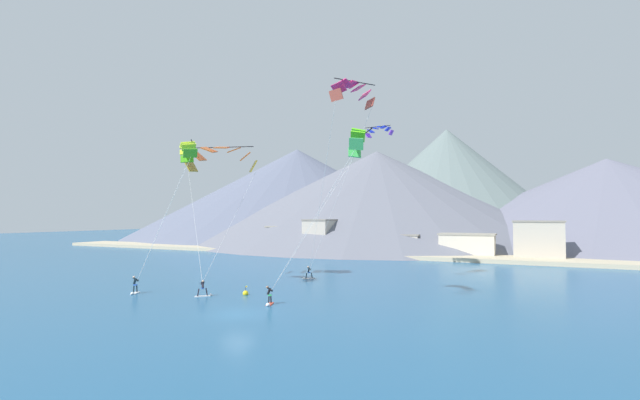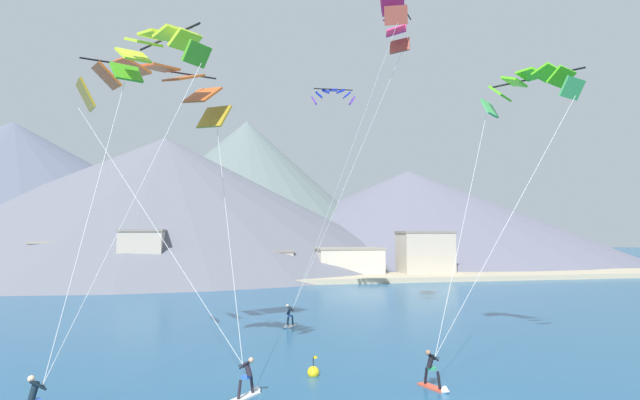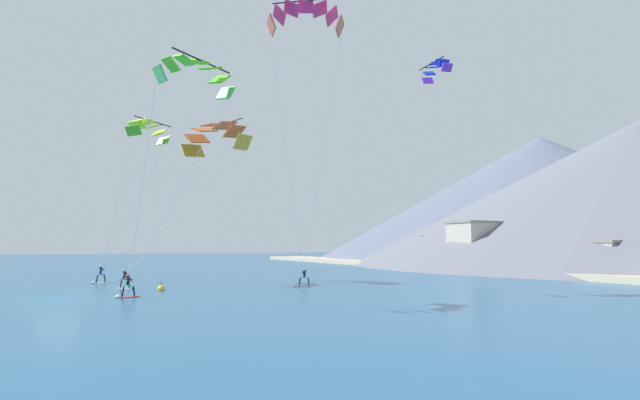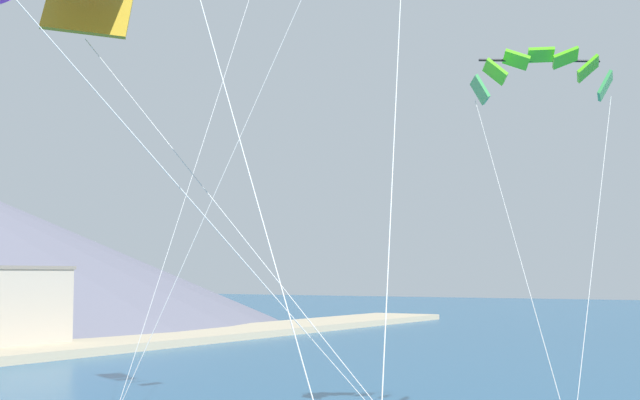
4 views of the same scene
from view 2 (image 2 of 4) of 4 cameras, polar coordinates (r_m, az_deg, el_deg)
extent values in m
cube|color=white|center=(36.80, -3.42, -14.21)|extent=(1.15, 1.45, 0.07)
cylinder|color=#14232D|center=(37.10, -3.16, -13.53)|extent=(0.22, 0.26, 0.69)
cylinder|color=#14232D|center=(36.38, -3.68, -13.72)|extent=(0.22, 0.26, 0.69)
cube|color=blue|center=(36.68, -3.42, -13.04)|extent=(0.36, 0.34, 0.12)
cylinder|color=#14232D|center=(36.66, -3.55, -12.54)|extent=(0.44, 0.39, 0.59)
cylinder|color=#14232D|center=(36.70, -3.33, -12.27)|extent=(0.46, 0.34, 0.38)
cylinder|color=#14232D|center=(36.50, -3.47, -12.32)|extent=(0.46, 0.34, 0.38)
cylinder|color=black|center=(36.53, -3.14, -12.35)|extent=(0.31, 0.45, 0.03)
sphere|color=beige|center=(36.67, -3.75, -11.97)|extent=(0.21, 0.21, 0.21)
cone|color=white|center=(36.01, -4.01, -14.33)|extent=(0.47, 0.45, 0.36)
cylinder|color=#14232D|center=(20.83, -29.90, -18.38)|extent=(0.43, 0.37, 0.65)
cylinder|color=#14232D|center=(20.92, -29.65, -17.80)|extent=(0.54, 0.33, 0.43)
cylinder|color=#14232D|center=(20.68, -29.53, -17.97)|extent=(0.54, 0.33, 0.43)
cylinder|color=black|center=(20.84, -29.08, -17.96)|extent=(0.26, 0.48, 0.03)
sphere|color=beige|center=(20.71, -30.13, -17.26)|extent=(0.24, 0.24, 0.24)
cube|color=#E54C33|center=(23.40, 12.72, -20.14)|extent=(0.88, 1.51, 0.07)
cylinder|color=black|center=(23.57, 12.01, -19.04)|extent=(0.19, 0.27, 0.72)
cylinder|color=black|center=(23.01, 13.43, -19.40)|extent=(0.19, 0.27, 0.72)
cube|color=#33B266|center=(23.19, 12.69, -18.28)|extent=(0.36, 0.31, 0.12)
cylinder|color=black|center=(23.05, 12.51, -17.53)|extent=(0.45, 0.33, 0.61)
cylinder|color=black|center=(23.16, 12.49, -17.02)|extent=(0.52, 0.24, 0.40)
cylinder|color=black|center=(22.99, 12.90, -17.12)|extent=(0.52, 0.24, 0.40)
cylinder|color=black|center=(23.20, 13.04, -17.06)|extent=(0.20, 0.50, 0.03)
sphere|color=#9E7051|center=(22.87, 12.24, -16.67)|extent=(0.22, 0.22, 0.22)
cone|color=white|center=(22.78, 14.32, -20.40)|extent=(0.44, 0.40, 0.36)
cube|color=white|center=(21.90, -8.49, -21.34)|extent=(1.30, 1.36, 0.07)
cylinder|color=#231E28|center=(21.49, -9.19, -20.59)|extent=(0.25, 0.26, 0.72)
cylinder|color=#231E28|center=(22.08, -7.80, -20.14)|extent=(0.25, 0.26, 0.72)
cube|color=blue|center=(21.68, -8.47, -19.36)|extent=(0.38, 0.37, 0.12)
cylinder|color=#231E28|center=(21.53, -8.24, -18.57)|extent=(0.45, 0.44, 0.61)
cylinder|color=#231E28|center=(21.46, -8.66, -18.14)|extent=(0.44, 0.41, 0.40)
cylinder|color=#231E28|center=(21.64, -8.25, -18.02)|extent=(0.44, 0.41, 0.40)
cylinder|color=black|center=(21.66, -8.85, -18.08)|extent=(0.37, 0.41, 0.03)
sphere|color=tan|center=(21.35, -7.89, -17.67)|extent=(0.22, 0.22, 0.22)
cone|color=white|center=(22.53, -7.01, -20.67)|extent=(0.47, 0.46, 0.36)
cube|color=#BC4D3C|center=(40.39, 9.09, 17.01)|extent=(1.48, 1.37, 1.29)
cube|color=#F02C71|center=(40.17, 8.71, 18.59)|extent=(1.66, 1.65, 1.18)
cube|color=#F02C71|center=(39.55, 8.40, 19.97)|extent=(1.80, 1.76, 0.89)
cube|color=#F02C71|center=(38.61, 8.21, 20.95)|extent=(1.87, 1.71, 0.46)
cube|color=#F02C71|center=(37.48, 8.19, 21.37)|extent=(1.87, 1.54, 0.89)
cube|color=#F02C71|center=(36.34, 8.35, 21.11)|extent=(1.80, 1.23, 1.18)
cube|color=#BC4D3C|center=(35.37, 8.67, 20.15)|extent=(1.68, 0.81, 1.29)
cylinder|color=black|center=(38.65, 9.27, 21.19)|extent=(3.32, 4.45, 0.10)
cylinder|color=silver|center=(37.03, 3.33, 2.67)|extent=(8.33, 0.48, 19.22)
cylinder|color=silver|center=(34.21, 2.63, 3.21)|extent=(6.04, 5.75, 19.22)
cube|color=#4CAD20|center=(25.96, -21.22, 13.42)|extent=(1.51, 1.31, 0.98)
cube|color=#D2F02C|center=(25.65, -20.53, 15.21)|extent=(1.63, 1.49, 0.86)
cube|color=#D2F02C|center=(25.17, -19.47, 16.63)|extent=(1.68, 1.62, 0.63)
cube|color=#D2F02C|center=(24.56, -18.12, 17.50)|extent=(1.66, 1.68, 0.33)
cube|color=#D2F02C|center=(23.88, -16.61, 17.71)|extent=(1.60, 1.69, 0.63)
cube|color=#D2F02C|center=(23.22, -15.13, 17.17)|extent=(1.46, 1.65, 0.86)
cube|color=#4CAD20|center=(22.64, -13.88, 15.87)|extent=(1.27, 1.54, 0.98)
cylinder|color=black|center=(24.97, -16.97, 17.35)|extent=(2.99, 3.82, 0.10)
cylinder|color=silver|center=(22.58, -24.78, -1.03)|extent=(1.52, 5.34, 12.46)
cylinder|color=silver|center=(20.54, -20.90, -0.89)|extent=(5.15, 1.90, 12.46)
cube|color=#44B458|center=(30.70, 18.81, 9.86)|extent=(1.26, 1.18, 1.06)
cube|color=#5FDB1B|center=(30.65, 19.89, 11.35)|extent=(1.37, 1.36, 0.93)
cube|color=#5FDB1B|center=(30.39, 21.30, 12.47)|extent=(1.46, 1.43, 0.68)
cube|color=#5FDB1B|center=(29.96, 22.88, 13.09)|extent=(1.50, 1.40, 0.35)
cube|color=#5FDB1B|center=(29.40, 24.47, 13.12)|extent=(1.49, 1.30, 0.68)
cube|color=#5FDB1B|center=(28.78, 25.87, 12.52)|extent=(1.45, 1.10, 0.93)
cube|color=#44B458|center=(28.16, 26.87, 11.33)|extent=(1.37, 0.82, 1.06)
cylinder|color=black|center=(30.36, 23.45, 12.67)|extent=(2.84, 4.21, 0.10)
cylinder|color=silver|center=(26.21, 16.14, -2.18)|extent=(5.81, 5.25, 12.09)
cylinder|color=silver|center=(24.62, 20.85, -1.98)|extent=(7.79, 0.39, 12.09)
cube|color=#B69222|center=(29.68, -25.21, 10.78)|extent=(1.52, 2.66, 1.68)
cube|color=#CE571E|center=(30.02, -23.22, 12.87)|extent=(1.98, 2.81, 1.49)
cube|color=#CE571E|center=(30.50, -20.66, 14.05)|extent=(2.33, 2.87, 1.11)
cube|color=#CE571E|center=(31.03, -17.91, 14.19)|extent=(2.53, 2.85, 0.59)
cube|color=#CE571E|center=(31.57, -15.36, 13.31)|extent=(2.60, 2.75, 1.11)
cube|color=#CE571E|center=(32.03, -13.33, 11.59)|extent=(2.51, 2.56, 1.49)
cube|color=#B69222|center=(32.38, -12.03, 9.27)|extent=(2.24, 2.31, 1.68)
cylinder|color=black|center=(32.04, -18.65, 14.02)|extent=(7.45, 2.36, 0.10)
cylinder|color=silver|center=(24.63, -18.85, -2.16)|extent=(8.36, 6.99, 11.98)
cylinder|color=silver|center=(26.40, -10.57, -2.41)|extent=(1.17, 10.85, 11.98)
cube|color=#6A28C5|center=(49.99, 3.66, 11.24)|extent=(0.57, 1.12, 0.79)
cube|color=#0F27CA|center=(50.03, 3.10, 11.88)|extent=(0.77, 1.15, 0.68)
cube|color=#0F27CA|center=(50.04, 2.35, 12.30)|extent=(0.90, 1.17, 0.50)
cube|color=#0F27CA|center=(50.02, 1.50, 12.45)|extent=(0.95, 1.18, 0.26)
cube|color=#0F27CA|center=(49.97, 0.65, 12.32)|extent=(0.99, 1.17, 0.50)
cube|color=#0F27CA|center=(49.91, -0.11, 11.91)|extent=(0.94, 1.15, 0.68)
cube|color=#6A28C5|center=(49.82, -0.68, 11.28)|extent=(0.80, 1.11, 0.79)
cylinder|color=black|center=(49.56, 1.53, 12.53)|extent=(3.84, 0.31, 0.10)
sphere|color=yellow|center=(24.67, -0.78, -19.08)|extent=(0.56, 0.56, 0.56)
cylinder|color=black|center=(24.54, -0.78, -17.96)|extent=(0.04, 0.04, 0.44)
cube|color=yellow|center=(24.52, -0.56, -17.54)|extent=(0.18, 0.01, 0.12)
cube|color=#BCAD8E|center=(70.01, -4.59, -9.05)|extent=(180.00, 10.00, 0.70)
cube|color=#B7AD9E|center=(79.48, 11.94, -6.16)|extent=(8.02, 4.80, 6.79)
cube|color=gray|center=(79.41, 11.91, -3.61)|extent=(8.34, 4.99, 0.30)
cube|color=beige|center=(76.75, -27.29, -6.43)|extent=(7.05, 6.22, 5.37)
cube|color=gray|center=(76.66, -27.23, -4.31)|extent=(7.33, 6.47, 0.30)
cube|color=beige|center=(76.33, 3.33, -7.27)|extent=(9.82, 5.27, 4.30)
cube|color=gray|center=(76.23, 3.32, -5.54)|extent=(10.21, 5.48, 0.30)
cube|color=#B7AD9E|center=(74.16, -6.57, -7.47)|extent=(8.33, 5.40, 3.99)
cube|color=gray|center=(74.05, -6.56, -5.82)|extent=(8.67, 5.61, 0.30)
cube|color=#B7AD9E|center=(70.85, -19.64, -6.24)|extent=(5.42, 6.49, 6.94)
cube|color=gray|center=(70.79, -19.57, -3.31)|extent=(5.63, 6.75, 0.30)
cone|color=slate|center=(130.43, -8.45, 1.15)|extent=(80.60, 80.60, 36.13)
cone|color=slate|center=(134.26, 10.08, -1.69)|extent=(109.94, 109.94, 23.46)
cone|color=slate|center=(138.29, -31.86, 0.82)|extent=(122.06, 122.06, 33.28)
cone|color=slate|center=(115.42, -17.36, -0.06)|extent=(112.37, 112.37, 28.09)
camera|label=1|loc=(32.01, 100.10, 2.77)|focal=24.00mm
camera|label=3|loc=(50.41, 58.45, -5.40)|focal=28.00mm
camera|label=4|loc=(22.15, -66.80, -1.94)|focal=50.00mm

